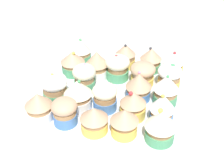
% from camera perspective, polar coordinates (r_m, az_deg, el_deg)
% --- Properties ---
extents(ground_plane, '(1.80, 1.80, 0.03)m').
position_cam_1_polar(ground_plane, '(0.77, 0.00, -3.47)').
color(ground_plane, beige).
extents(baking_tray, '(0.38, 0.38, 0.01)m').
position_cam_1_polar(baking_tray, '(0.75, 0.00, -2.23)').
color(baking_tray, silver).
rests_on(baking_tray, ground_plane).
extents(cupcake_0, '(0.06, 0.06, 0.07)m').
position_cam_1_polar(cupcake_0, '(0.67, -13.87, -4.17)').
color(cupcake_0, white).
rests_on(cupcake_0, baking_tray).
extents(cupcake_1, '(0.06, 0.06, 0.06)m').
position_cam_1_polar(cupcake_1, '(0.65, -9.07, -5.18)').
color(cupcake_1, '#477AC6').
rests_on(cupcake_1, baking_tray).
extents(cupcake_2, '(0.06, 0.06, 0.06)m').
position_cam_1_polar(cupcake_2, '(0.63, -3.55, -6.72)').
color(cupcake_2, '#EFC651').
rests_on(cupcake_2, baking_tray).
extents(cupcake_3, '(0.06, 0.06, 0.07)m').
position_cam_1_polar(cupcake_3, '(0.62, 2.38, -7.20)').
color(cupcake_3, '#EFC651').
rests_on(cupcake_3, baking_tray).
extents(cupcake_4, '(0.07, 0.07, 0.08)m').
position_cam_1_polar(cupcake_4, '(0.61, 9.31, -7.84)').
color(cupcake_4, '#4C9E6B').
rests_on(cupcake_4, baking_tray).
extents(cupcake_5, '(0.06, 0.06, 0.07)m').
position_cam_1_polar(cupcake_5, '(0.72, -10.98, -0.51)').
color(cupcake_5, '#4C9E6B').
rests_on(cupcake_5, baking_tray).
extents(cupcake_6, '(0.07, 0.07, 0.08)m').
position_cam_1_polar(cupcake_6, '(0.69, -6.53, -1.90)').
color(cupcake_6, white).
rests_on(cupcake_6, baking_tray).
extents(cupcake_7, '(0.06, 0.06, 0.07)m').
position_cam_1_polar(cupcake_7, '(0.68, -1.74, -2.39)').
color(cupcake_7, '#477AC6').
rests_on(cupcake_7, baking_tray).
extents(cupcake_8, '(0.06, 0.06, 0.07)m').
position_cam_1_polar(cupcake_8, '(0.66, 4.05, -3.88)').
color(cupcake_8, '#EFC651').
rests_on(cupcake_8, baking_tray).
extents(cupcake_9, '(0.06, 0.06, 0.08)m').
position_cam_1_polar(cupcake_9, '(0.65, 9.60, -4.58)').
color(cupcake_9, '#477AC6').
rests_on(cupcake_9, baking_tray).
extents(cupcake_10, '(0.06, 0.06, 0.07)m').
position_cam_1_polar(cupcake_10, '(0.75, -5.20, 1.57)').
color(cupcake_10, '#4C9E6B').
rests_on(cupcake_10, baking_tray).
extents(cupcake_11, '(0.06, 0.06, 0.07)m').
position_cam_1_polar(cupcake_11, '(0.72, 5.21, -0.19)').
color(cupcake_11, '#477AC6').
rests_on(cupcake_11, baking_tray).
extents(cupcake_12, '(0.06, 0.06, 0.08)m').
position_cam_1_polar(cupcake_12, '(0.71, 10.33, -0.94)').
color(cupcake_12, '#4C9E6B').
rests_on(cupcake_12, baking_tray).
extents(cupcake_13, '(0.07, 0.07, 0.07)m').
position_cam_1_polar(cupcake_13, '(0.81, -7.53, 4.14)').
color(cupcake_13, '#4C9E6B').
rests_on(cupcake_13, baking_tray).
extents(cupcake_14, '(0.06, 0.06, 0.08)m').
position_cam_1_polar(cupcake_14, '(0.79, -2.92, 3.85)').
color(cupcake_14, white).
rests_on(cupcake_14, baking_tray).
extents(cupcake_15, '(0.06, 0.06, 0.07)m').
position_cam_1_polar(cupcake_15, '(0.79, 1.07, 3.29)').
color(cupcake_15, '#4C9E6B').
rests_on(cupcake_15, baking_tray).
extents(cupcake_16, '(0.07, 0.07, 0.06)m').
position_cam_1_polar(cupcake_16, '(0.77, 5.91, 2.09)').
color(cupcake_16, '#EFC651').
rests_on(cupcake_16, baking_tray).
extents(cupcake_17, '(0.06, 0.06, 0.07)m').
position_cam_1_polar(cupcake_17, '(0.77, 10.97, 1.53)').
color(cupcake_17, '#EFC651').
rests_on(cupcake_17, baking_tray).
extents(cupcake_18, '(0.06, 0.06, 0.07)m').
position_cam_1_polar(cupcake_18, '(0.86, -5.99, 6.35)').
color(cupcake_18, '#4C9E6B').
rests_on(cupcake_18, baking_tray).
extents(cupcake_19, '(0.06, 0.06, 0.07)m').
position_cam_1_polar(cupcake_19, '(0.84, 2.51, 5.52)').
color(cupcake_19, '#EFC651').
rests_on(cupcake_19, baking_tray).
extents(cupcake_20, '(0.06, 0.06, 0.07)m').
position_cam_1_polar(cupcake_20, '(0.83, 7.46, 4.76)').
color(cupcake_20, '#4C9E6B').
rests_on(cupcake_20, baking_tray).
extents(cupcake_21, '(0.06, 0.06, 0.07)m').
position_cam_1_polar(cupcake_21, '(0.82, 11.69, 4.00)').
color(cupcake_21, '#EFC651').
rests_on(cupcake_21, baking_tray).
extents(napkin, '(0.12, 0.12, 0.01)m').
position_cam_1_polar(napkin, '(0.80, -20.39, -2.61)').
color(napkin, white).
rests_on(napkin, ground_plane).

